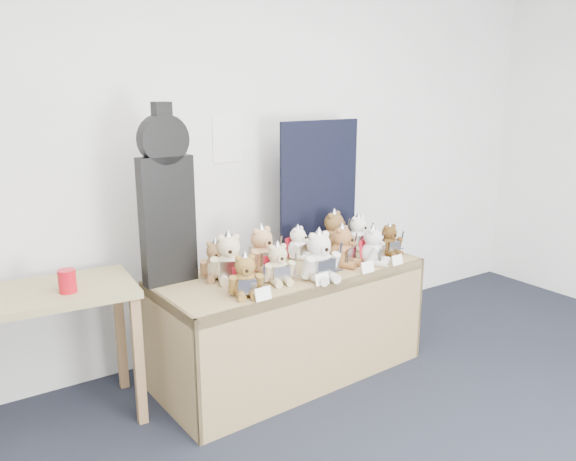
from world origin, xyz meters
TOP-DOWN VIEW (x-y plane):
  - room_shell at (0.13, 2.49)m, footprint 6.00×6.00m
  - display_table at (0.23, 1.84)m, footprint 1.69×0.78m
  - side_table at (-1.14, 2.13)m, footprint 0.95×0.58m
  - guitar_case at (-0.46, 2.09)m, footprint 0.31×0.11m
  - navy_board at (0.69, 2.23)m, footprint 0.65×0.05m
  - red_cup at (-1.03, 2.04)m, footprint 0.09×0.09m
  - teddy_front_far_left at (-0.21, 1.67)m, footprint 0.21×0.20m
  - teddy_front_left at (0.04, 1.75)m, footprint 0.21×0.19m
  - teddy_front_centre at (0.27, 1.66)m, footprint 0.26×0.21m
  - teddy_front_right at (0.54, 1.79)m, footprint 0.24×0.23m
  - teddy_front_far_right at (0.73, 1.71)m, footprint 0.22×0.22m
  - teddy_front_end at (0.96, 1.82)m, footprint 0.19×0.16m
  - teddy_back_left at (-0.17, 1.94)m, footprint 0.25×0.24m
  - teddy_back_centre_left at (0.09, 1.99)m, footprint 0.25×0.22m
  - teddy_back_centre_right at (0.41, 2.07)m, footprint 0.20×0.19m
  - teddy_back_right at (0.70, 2.08)m, footprint 0.26×0.24m
  - teddy_back_end at (0.86, 2.01)m, footprint 0.22×0.19m
  - teddy_back_far_left at (-0.22, 2.00)m, footprint 0.20×0.20m
  - entry_card_a at (-0.17, 1.55)m, footprint 0.10×0.03m
  - entry_card_b at (0.22, 1.57)m, footprint 0.09×0.03m
  - entry_card_c at (0.58, 1.59)m, footprint 0.10×0.03m
  - entry_card_d at (0.83, 1.61)m, footprint 0.09×0.02m

SIDE VIEW (x-z plane):
  - display_table at x=0.23m, z-range 0.20..0.88m
  - side_table at x=-1.14m, z-range 0.25..1.02m
  - entry_card_d at x=0.83m, z-range 0.69..0.75m
  - entry_card_b at x=0.22m, z-range 0.69..0.76m
  - entry_card_c at x=0.58m, z-range 0.69..0.76m
  - entry_card_a at x=-0.17m, z-range 0.69..0.76m
  - teddy_front_end at x=0.96m, z-range 0.67..0.90m
  - teddy_back_centre_right at x=0.41m, z-range 0.66..0.90m
  - teddy_front_far_left at x=-0.21m, z-range 0.66..0.92m
  - teddy_front_left at x=0.04m, z-range 0.66..0.92m
  - teddy_back_far_left at x=-0.22m, z-range 0.66..0.92m
  - teddy_front_far_right at x=0.73m, z-range 0.66..0.93m
  - teddy_back_end at x=0.86m, z-range 0.66..0.93m
  - teddy_front_right at x=0.54m, z-range 0.66..0.95m
  - teddy_back_centre_left at x=0.09m, z-range 0.66..0.96m
  - teddy_back_right at x=0.70m, z-range 0.66..0.97m
  - teddy_back_left at x=-0.17m, z-range 0.66..0.97m
  - teddy_front_centre at x=0.27m, z-range 0.66..0.98m
  - red_cup at x=-1.03m, z-range 0.76..0.88m
  - navy_board at x=0.69m, z-range 0.69..1.56m
  - guitar_case at x=-0.46m, z-range 0.68..1.68m
  - room_shell at x=0.13m, z-range -1.56..4.44m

